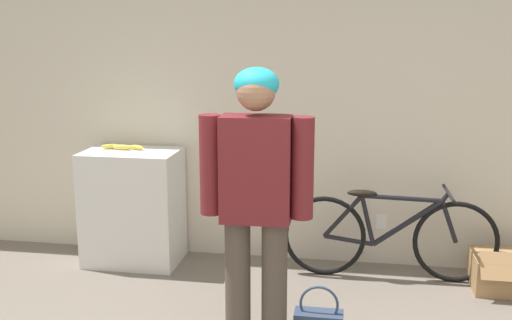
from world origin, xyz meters
TOP-DOWN VIEW (x-y plane):
  - wall_back at (0.00, 2.68)m, footprint 8.00×0.07m
  - side_shelf at (-1.41, 2.38)m, footprint 0.74×0.50m
  - person at (-0.22, 1.18)m, footprint 0.64×0.24m
  - bicycle at (0.59, 2.36)m, footprint 1.59×0.46m
  - banana at (-1.50, 2.43)m, footprint 0.37×0.10m
  - cardboard_box at (1.46, 2.29)m, footprint 0.54×0.45m

SIDE VIEW (x-z plane):
  - cardboard_box at x=1.46m, z-range -0.03..0.29m
  - bicycle at x=0.59m, z-range -0.01..0.69m
  - side_shelf at x=-1.41m, z-range 0.00..0.91m
  - banana at x=-1.50m, z-range 0.91..0.96m
  - person at x=-0.22m, z-range 0.14..1.79m
  - wall_back at x=0.00m, z-range 0.00..2.60m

